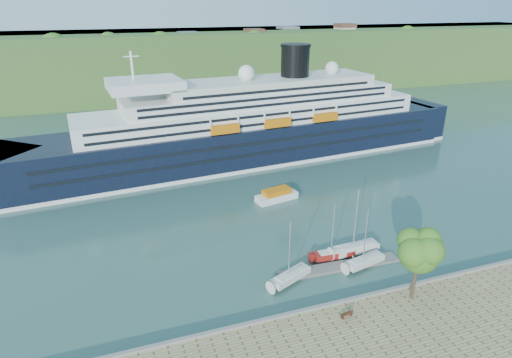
% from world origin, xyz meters
% --- Properties ---
extents(ground, '(400.00, 400.00, 0.00)m').
position_xyz_m(ground, '(0.00, 0.00, 0.00)').
color(ground, '#31574D').
rests_on(ground, ground).
extents(far_hillside, '(400.00, 50.00, 24.00)m').
position_xyz_m(far_hillside, '(0.00, 145.00, 12.00)').
color(far_hillside, '#2C5120').
rests_on(far_hillside, ground).
extents(quay_coping, '(220.00, 0.50, 0.30)m').
position_xyz_m(quay_coping, '(0.00, -0.20, 1.15)').
color(quay_coping, slate).
rests_on(quay_coping, promenade).
extents(cruise_ship, '(117.50, 27.42, 26.15)m').
position_xyz_m(cruise_ship, '(7.02, 55.07, 13.07)').
color(cruise_ship, black).
rests_on(cruise_ship, ground).
extents(park_bench, '(1.60, 0.88, 0.97)m').
position_xyz_m(park_bench, '(0.45, -2.65, 1.49)').
color(park_bench, '#4A2515').
rests_on(park_bench, promenade).
extents(promenade_tree, '(6.33, 6.33, 10.48)m').
position_xyz_m(promenade_tree, '(9.85, -2.28, 6.24)').
color(promenade_tree, '#295B17').
rests_on(promenade_tree, promenade).
extents(floating_pontoon, '(18.21, 3.12, 0.40)m').
position_xyz_m(floating_pontoon, '(5.47, 7.72, 0.20)').
color(floating_pontoon, slate).
rests_on(floating_pontoon, ground).
extents(sailboat_white_near, '(7.02, 4.45, 8.82)m').
position_xyz_m(sailboat_white_near, '(-2.39, 6.94, 4.41)').
color(sailboat_white_near, silver).
rests_on(sailboat_white_near, ground).
extents(sailboat_red, '(6.76, 2.25, 8.60)m').
position_xyz_m(sailboat_red, '(5.71, 9.93, 4.30)').
color(sailboat_red, maroon).
rests_on(sailboat_red, ground).
extents(sailboat_white_far, '(7.85, 2.48, 10.03)m').
position_xyz_m(sailboat_white_far, '(9.47, 10.07, 5.01)').
color(sailboat_white_far, silver).
rests_on(sailboat_white_far, ground).
extents(tender_launch, '(8.61, 4.35, 2.27)m').
position_xyz_m(tender_launch, '(5.28, 31.49, 1.14)').
color(tender_launch, '#CA690B').
rests_on(tender_launch, ground).
extents(sailboat_extra, '(7.03, 3.30, 8.76)m').
position_xyz_m(sailboat_extra, '(9.01, 6.85, 4.38)').
color(sailboat_extra, silver).
rests_on(sailboat_extra, ground).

